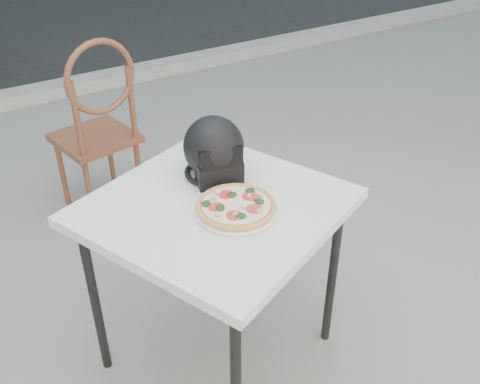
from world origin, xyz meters
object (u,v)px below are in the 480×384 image
pizza (236,206)px  cafe_chair_main (98,121)px  helmet (214,151)px  cafe_table_main (215,218)px  plate (236,211)px

pizza → cafe_chair_main: (-0.02, 1.50, -0.23)m
helmet → cafe_chair_main: bearing=109.4°
pizza → helmet: helmet is taller
cafe_table_main → helmet: helmet is taller
helmet → cafe_chair_main: 1.26m
plate → helmet: (0.07, 0.28, 0.11)m
cafe_table_main → pizza: (0.03, -0.11, 0.11)m
cafe_chair_main → plate: bearing=81.1°
cafe_table_main → helmet: 0.28m
cafe_chair_main → helmet: bearing=84.7°
plate → pizza: (0.00, 0.00, 0.02)m
cafe_chair_main → pizza: bearing=81.1°
plate → helmet: 0.31m
cafe_table_main → cafe_chair_main: bearing=89.6°
cafe_table_main → helmet: size_ratio=3.62×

